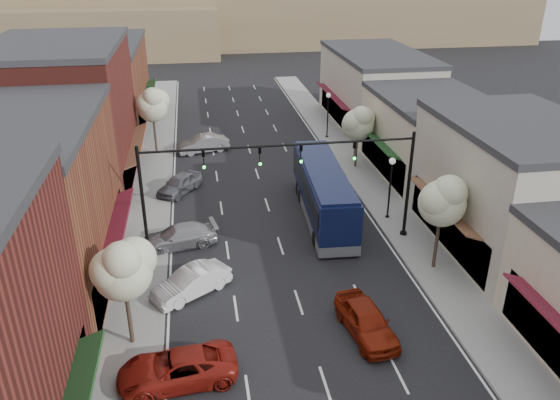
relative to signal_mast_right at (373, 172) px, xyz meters
name	(u,v)px	position (x,y,z in m)	size (l,w,h in m)	color
ground	(306,326)	(-5.62, -8.00, -4.62)	(160.00, 160.00, 0.00)	black
sidewalk_left	(151,187)	(-14.02, 10.50, -4.55)	(2.80, 73.00, 0.15)	gray
sidewalk_right	(361,174)	(2.78, 10.50, -4.55)	(2.80, 73.00, 0.15)	gray
curb_left	(170,185)	(-12.62, 10.50, -4.55)	(0.25, 73.00, 0.17)	gray
curb_right	(345,175)	(1.38, 10.50, -4.55)	(0.25, 73.00, 0.17)	gray
bldg_left_midnear	(15,208)	(-19.85, -2.00, 0.03)	(10.14, 14.10, 9.40)	brown
bldg_left_midfar	(65,118)	(-19.86, 12.00, 0.78)	(10.14, 14.10, 10.90)	maroon
bldg_left_far	(98,85)	(-19.84, 28.00, -0.46)	(10.14, 18.10, 8.40)	brown
bldg_right_midnear	(513,187)	(8.10, -2.00, -0.72)	(9.14, 12.10, 7.90)	#B3AC9A
bldg_right_midfar	(430,136)	(8.08, 10.00, -1.46)	(9.14, 12.10, 6.40)	beige
bldg_right_far	(375,89)	(8.09, 24.00, -0.96)	(9.14, 16.10, 7.40)	#B3AC9A
hill_far	(212,9)	(-5.62, 82.00, 1.38)	(120.00, 30.00, 12.00)	#7A6647
hill_near	(67,31)	(-30.62, 70.00, -0.62)	(50.00, 20.00, 8.00)	#7A6647
signal_mast_right	(373,172)	(0.00, 0.00, 0.00)	(8.22, 0.46, 7.00)	black
signal_mast_left	(184,183)	(-11.24, 0.00, 0.00)	(8.22, 0.46, 7.00)	black
tree_right_near	(444,199)	(2.73, -4.05, -0.17)	(2.85, 2.65, 5.95)	#47382B
tree_right_far	(359,122)	(2.73, 11.95, -0.63)	(2.85, 2.65, 5.43)	#47382B
tree_left_near	(123,268)	(-13.87, -8.05, -0.40)	(2.85, 2.65, 5.69)	#47382B
tree_left_far	(153,104)	(-13.87, 17.95, -0.02)	(2.85, 2.65, 6.13)	#47382B
lamp_post_near	(391,178)	(2.18, 2.50, -1.62)	(0.44, 0.44, 4.44)	black
lamp_post_far	(328,108)	(2.18, 20.00, -1.62)	(0.44, 0.44, 4.44)	black
coach_bus	(323,191)	(-2.11, 3.61, -2.76)	(3.17, 11.82, 3.58)	#0E153A
red_hatchback	(366,320)	(-2.93, -9.00, -3.85)	(1.82, 4.52, 1.54)	maroon
parked_car_a	(177,368)	(-11.80, -10.79, -3.92)	(2.33, 5.06, 1.41)	maroon
parked_car_b	(191,282)	(-11.13, -4.34, -3.90)	(1.53, 4.39, 1.45)	white
parked_car_c	(179,237)	(-11.82, 0.95, -3.94)	(1.92, 4.72, 1.37)	#9C9CA1
parked_car_d	(180,184)	(-11.82, 9.21, -3.90)	(1.69, 4.21, 1.43)	slate
parked_car_e	(203,144)	(-9.82, 17.99, -3.86)	(1.62, 4.63, 1.53)	#A9AAAF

